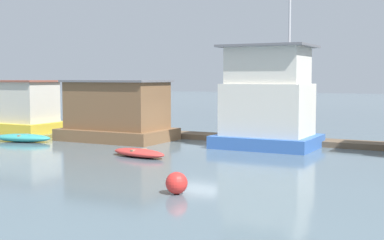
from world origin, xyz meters
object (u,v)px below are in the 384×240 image
Objects in this scene: houseboat_yellow at (13,107)px; dinghy_teal at (23,138)px; mooring_post_far_right at (24,118)px; buoy_red at (177,183)px; houseboat_blue at (268,102)px; dinghy_red at (139,153)px; houseboat_brown at (117,112)px.

dinghy_teal is at bearing -39.22° from houseboat_yellow.
buoy_red is at bearing -33.74° from mooring_post_far_right.
houseboat_blue reaches higher than dinghy_teal.
dinghy_teal is 1.10× the size of dinghy_red.
dinghy_teal is 2.20× the size of mooring_post_far_right.
dinghy_teal is at bearing -45.47° from mooring_post_far_right.
dinghy_teal is at bearing -162.10° from houseboat_blue.
dinghy_red is 1.99× the size of mooring_post_far_right.
dinghy_teal is 9.07m from dinghy_red.
dinghy_red is at bearing -22.73° from houseboat_yellow.
mooring_post_far_right is (-9.30, 2.00, -0.83)m from houseboat_brown.
dinghy_red is (8.90, -1.72, -0.05)m from dinghy_teal.
buoy_red is (10.10, -10.95, -1.28)m from houseboat_brown.
houseboat_yellow is 1.91× the size of dinghy_teal.
houseboat_brown is at bearing 132.69° from buoy_red.
mooring_post_far_right reaches higher than dinghy_teal.
houseboat_brown is at bearing -12.17° from mooring_post_far_right.
mooring_post_far_right is at bearing 167.83° from houseboat_brown.
houseboat_blue is (18.04, 0.05, 0.77)m from houseboat_yellow.
houseboat_blue reaches higher than buoy_red.
buoy_red is at bearing -31.58° from houseboat_yellow.
dinghy_red is at bearing -46.13° from houseboat_brown.
buoy_red is (1.32, -11.95, -2.03)m from houseboat_blue.
dinghy_red is at bearing -10.91° from dinghy_teal.
mooring_post_far_right is at bearing 92.05° from houseboat_yellow.
houseboat_blue is 18.18m from mooring_post_far_right.
houseboat_yellow reaches higher than dinghy_red.
houseboat_yellow is 6.69m from dinghy_teal.
dinghy_red is (-4.07, -5.90, -2.19)m from houseboat_blue.
houseboat_blue is 7.50m from dinghy_red.
dinghy_red is 4.60× the size of buoy_red.
houseboat_brown is at bearing -5.85° from houseboat_yellow.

